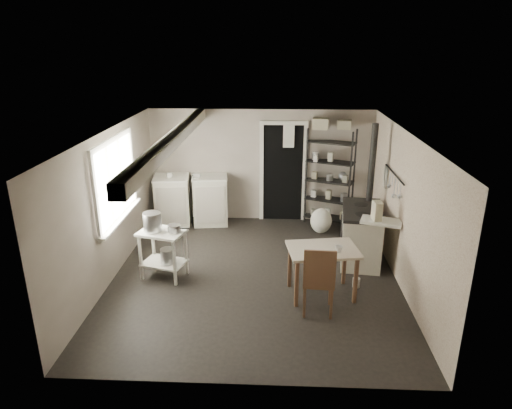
{
  "coord_description": "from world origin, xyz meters",
  "views": [
    {
      "loc": [
        0.32,
        -6.54,
        3.56
      ],
      "look_at": [
        0.0,
        0.3,
        1.1
      ],
      "focal_mm": 32.0,
      "sensor_mm": 36.0,
      "label": 1
    }
  ],
  "objects_px": {
    "stove": "(361,236)",
    "shelf_rack": "(330,179)",
    "chair": "(318,280)",
    "base_cabinets": "(192,202)",
    "prep_table": "(164,254)",
    "work_table": "(322,271)",
    "flour_sack": "(321,221)",
    "stockpot": "(152,222)"
  },
  "relations": [
    {
      "from": "base_cabinets",
      "to": "shelf_rack",
      "type": "xyz_separation_m",
      "value": [
        2.79,
        0.12,
        0.49
      ]
    },
    {
      "from": "stockpot",
      "to": "base_cabinets",
      "type": "distance_m",
      "value": 2.36
    },
    {
      "from": "prep_table",
      "to": "stockpot",
      "type": "distance_m",
      "value": 0.56
    },
    {
      "from": "prep_table",
      "to": "work_table",
      "type": "xyz_separation_m",
      "value": [
        2.44,
        -0.43,
        -0.02
      ]
    },
    {
      "from": "prep_table",
      "to": "chair",
      "type": "relative_size",
      "value": 0.77
    },
    {
      "from": "stove",
      "to": "flour_sack",
      "type": "height_order",
      "value": "stove"
    },
    {
      "from": "stockpot",
      "to": "flour_sack",
      "type": "bearing_deg",
      "value": 34.41
    },
    {
      "from": "chair",
      "to": "stockpot",
      "type": "bearing_deg",
      "value": 164.17
    },
    {
      "from": "stove",
      "to": "shelf_rack",
      "type": "bearing_deg",
      "value": 110.24
    },
    {
      "from": "base_cabinets",
      "to": "shelf_rack",
      "type": "relative_size",
      "value": 0.78
    },
    {
      "from": "stockpot",
      "to": "flour_sack",
      "type": "xyz_separation_m",
      "value": [
        2.78,
        1.9,
        -0.7
      ]
    },
    {
      "from": "base_cabinets",
      "to": "prep_table",
      "type": "bearing_deg",
      "value": -98.27
    },
    {
      "from": "prep_table",
      "to": "shelf_rack",
      "type": "xyz_separation_m",
      "value": [
        2.83,
        2.42,
        0.55
      ]
    },
    {
      "from": "chair",
      "to": "work_table",
      "type": "bearing_deg",
      "value": 82.34
    },
    {
      "from": "base_cabinets",
      "to": "flour_sack",
      "type": "relative_size",
      "value": 3.05
    },
    {
      "from": "shelf_rack",
      "to": "work_table",
      "type": "height_order",
      "value": "shelf_rack"
    },
    {
      "from": "stove",
      "to": "chair",
      "type": "bearing_deg",
      "value": -109.93
    },
    {
      "from": "prep_table",
      "to": "flour_sack",
      "type": "height_order",
      "value": "prep_table"
    },
    {
      "from": "shelf_rack",
      "to": "stove",
      "type": "relative_size",
      "value": 1.68
    },
    {
      "from": "prep_table",
      "to": "stove",
      "type": "height_order",
      "value": "stove"
    },
    {
      "from": "base_cabinets",
      "to": "work_table",
      "type": "relative_size",
      "value": 1.55
    },
    {
      "from": "stove",
      "to": "flour_sack",
      "type": "distance_m",
      "value": 1.27
    },
    {
      "from": "stove",
      "to": "flour_sack",
      "type": "bearing_deg",
      "value": 123.87
    },
    {
      "from": "stockpot",
      "to": "chair",
      "type": "xyz_separation_m",
      "value": [
        2.49,
        -0.87,
        -0.45
      ]
    },
    {
      "from": "flour_sack",
      "to": "work_table",
      "type": "bearing_deg",
      "value": -94.9
    },
    {
      "from": "base_cabinets",
      "to": "stove",
      "type": "height_order",
      "value": "base_cabinets"
    },
    {
      "from": "shelf_rack",
      "to": "base_cabinets",
      "type": "bearing_deg",
      "value": -155.16
    },
    {
      "from": "flour_sack",
      "to": "prep_table",
      "type": "bearing_deg",
      "value": -144.36
    },
    {
      "from": "stockpot",
      "to": "work_table",
      "type": "xyz_separation_m",
      "value": [
        2.58,
        -0.43,
        -0.56
      ]
    },
    {
      "from": "prep_table",
      "to": "shelf_rack",
      "type": "relative_size",
      "value": 0.4
    },
    {
      "from": "prep_table",
      "to": "flour_sack",
      "type": "xyz_separation_m",
      "value": [
        2.64,
        1.9,
        -0.16
      ]
    },
    {
      "from": "prep_table",
      "to": "shelf_rack",
      "type": "bearing_deg",
      "value": 40.57
    },
    {
      "from": "shelf_rack",
      "to": "stove",
      "type": "xyz_separation_m",
      "value": [
        0.38,
        -1.65,
        -0.51
      ]
    },
    {
      "from": "work_table",
      "to": "base_cabinets",
      "type": "bearing_deg",
      "value": 131.4
    },
    {
      "from": "work_table",
      "to": "chair",
      "type": "xyz_separation_m",
      "value": [
        -0.09,
        -0.45,
        0.1
      ]
    },
    {
      "from": "base_cabinets",
      "to": "work_table",
      "type": "xyz_separation_m",
      "value": [
        2.41,
        -2.73,
        -0.08
      ]
    },
    {
      "from": "flour_sack",
      "to": "shelf_rack",
      "type": "bearing_deg",
      "value": 70.69
    },
    {
      "from": "chair",
      "to": "flour_sack",
      "type": "bearing_deg",
      "value": 87.6
    },
    {
      "from": "prep_table",
      "to": "base_cabinets",
      "type": "height_order",
      "value": "base_cabinets"
    },
    {
      "from": "work_table",
      "to": "flour_sack",
      "type": "height_order",
      "value": "work_table"
    },
    {
      "from": "stove",
      "to": "chair",
      "type": "xyz_separation_m",
      "value": [
        -0.85,
        -1.65,
        0.04
      ]
    },
    {
      "from": "flour_sack",
      "to": "stove",
      "type": "bearing_deg",
      "value": -63.45
    }
  ]
}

